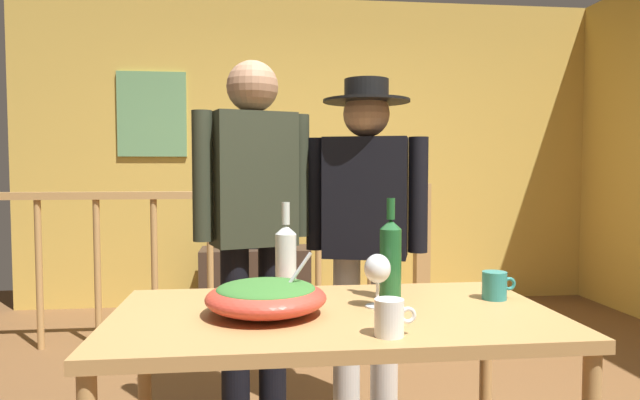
{
  "coord_description": "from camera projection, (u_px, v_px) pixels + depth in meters",
  "views": [
    {
      "loc": [
        -0.53,
        -2.42,
        1.2
      ],
      "look_at": [
        -0.27,
        -0.23,
        1.08
      ],
      "focal_mm": 31.47,
      "sensor_mm": 36.0,
      "label": 1
    }
  ],
  "objects": [
    {
      "name": "back_wall",
      "position": [
        314.0,
        153.0,
        5.03
      ],
      "size": [
        5.15,
        0.1,
        2.69
      ],
      "primitive_type": "cube",
      "color": "gold",
      "rests_on": "ground_plane"
    },
    {
      "name": "framed_picture",
      "position": [
        152.0,
        114.0,
        4.79
      ],
      "size": [
        0.58,
        0.03,
        0.72
      ],
      "primitive_type": "cube",
      "color": "#689E68"
    },
    {
      "name": "stair_railing",
      "position": [
        271.0,
        248.0,
        3.88
      ],
      "size": [
        3.07,
        0.1,
        1.1
      ],
      "color": "#B2844C",
      "rests_on": "ground_plane"
    },
    {
      "name": "tv_console",
      "position": [
        256.0,
        280.0,
        4.68
      ],
      "size": [
        0.9,
        0.4,
        0.54
      ],
      "primitive_type": "cube",
      "color": "#38281E",
      "rests_on": "ground_plane"
    },
    {
      "name": "flat_screen_tv",
      "position": [
        255.0,
        220.0,
        4.62
      ],
      "size": [
        0.53,
        0.12,
        0.4
      ],
      "color": "black",
      "rests_on": "tv_console"
    },
    {
      "name": "serving_table",
      "position": [
        334.0,
        332.0,
        1.83
      ],
      "size": [
        1.43,
        0.79,
        0.74
      ],
      "color": "#B2844C",
      "rests_on": "ground_plane"
    },
    {
      "name": "salad_bowl",
      "position": [
        266.0,
        296.0,
        1.78
      ],
      "size": [
        0.39,
        0.39,
        0.2
      ],
      "color": "#CC3D2D",
      "rests_on": "serving_table"
    },
    {
      "name": "wine_glass",
      "position": [
        377.0,
        271.0,
        1.87
      ],
      "size": [
        0.09,
        0.09,
        0.18
      ],
      "color": "silver",
      "rests_on": "serving_table"
    },
    {
      "name": "wine_bottle_clear",
      "position": [
        286.0,
        256.0,
        2.1
      ],
      "size": [
        0.08,
        0.08,
        0.34
      ],
      "color": "silver",
      "rests_on": "serving_table"
    },
    {
      "name": "wine_bottle_green",
      "position": [
        390.0,
        257.0,
        1.99
      ],
      "size": [
        0.08,
        0.08,
        0.36
      ],
      "color": "#1E5628",
      "rests_on": "serving_table"
    },
    {
      "name": "mug_teal",
      "position": [
        495.0,
        285.0,
        1.99
      ],
      "size": [
        0.12,
        0.09,
        0.1
      ],
      "color": "teal",
      "rests_on": "serving_table"
    },
    {
      "name": "mug_white",
      "position": [
        390.0,
        318.0,
        1.55
      ],
      "size": [
        0.12,
        0.08,
        0.1
      ],
      "color": "white",
      "rests_on": "serving_table"
    },
    {
      "name": "person_standing_left",
      "position": [
        253.0,
        213.0,
        2.57
      ],
      "size": [
        0.53,
        0.32,
        1.69
      ],
      "rotation": [
        0.0,
        0.0,
        3.45
      ],
      "color": "black",
      "rests_on": "ground_plane"
    },
    {
      "name": "person_standing_right",
      "position": [
        366.0,
        221.0,
        2.63
      ],
      "size": [
        0.55,
        0.41,
        1.62
      ],
      "rotation": [
        0.0,
        0.0,
        2.83
      ],
      "color": "beige",
      "rests_on": "ground_plane"
    }
  ]
}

